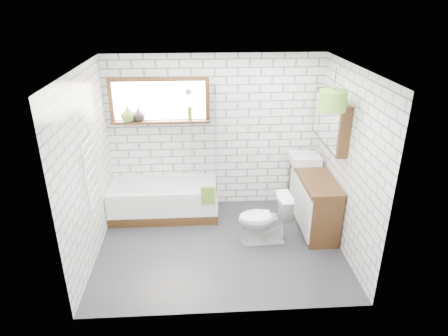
{
  "coord_description": "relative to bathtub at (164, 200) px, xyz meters",
  "views": [
    {
      "loc": [
        -0.24,
        -4.76,
        3.33
      ],
      "look_at": [
        0.07,
        0.25,
        1.1
      ],
      "focal_mm": 32.0,
      "sensor_mm": 36.0,
      "label": 1
    }
  ],
  "objects": [
    {
      "name": "basin",
      "position": [
        2.25,
        0.03,
        0.64
      ],
      "size": [
        0.45,
        0.4,
        0.13
      ],
      "primitive_type": "cube",
      "color": "white",
      "rests_on": "vanity"
    },
    {
      "name": "wall_front",
      "position": [
        0.84,
        -2.23,
        0.98
      ],
      "size": [
        3.4,
        0.01,
        2.5
      ],
      "primitive_type": "cube",
      "color": "white",
      "rests_on": "ground"
    },
    {
      "name": "shower_riser",
      "position": [
        0.44,
        0.33,
        1.08
      ],
      "size": [
        0.02,
        0.02,
        1.3
      ],
      "primitive_type": "cylinder",
      "color": "silver",
      "rests_on": "wall_back"
    },
    {
      "name": "floor",
      "position": [
        0.84,
        -0.93,
        -0.28
      ],
      "size": [
        3.4,
        2.6,
        0.01
      ],
      "primitive_type": "cube",
      "color": "#27272B",
      "rests_on": "ground"
    },
    {
      "name": "towel_green",
      "position": [
        0.7,
        -0.37,
        0.25
      ],
      "size": [
        0.21,
        0.06,
        0.29
      ],
      "primitive_type": "cube",
      "color": "#548427",
      "rests_on": "bathtub"
    },
    {
      "name": "vase_dark",
      "position": [
        -0.34,
        0.3,
        1.31
      ],
      "size": [
        0.21,
        0.21,
        0.21
      ],
      "primitive_type": "imported",
      "rotation": [
        0.0,
        0.0,
        0.03
      ],
      "color": "black",
      "rests_on": "window"
    },
    {
      "name": "ceiling",
      "position": [
        0.84,
        -0.93,
        2.23
      ],
      "size": [
        3.4,
        2.6,
        0.01
      ],
      "primitive_type": "cube",
      "color": "white",
      "rests_on": "ground"
    },
    {
      "name": "towel_radiator",
      "position": [
        -0.82,
        -0.93,
        0.93
      ],
      "size": [
        0.06,
        0.52,
        1.0
      ],
      "primitive_type": "cube",
      "color": "white",
      "rests_on": "wall_left"
    },
    {
      "name": "window",
      "position": [
        -0.01,
        0.33,
        1.53
      ],
      "size": [
        1.52,
        0.16,
        0.68
      ],
      "primitive_type": "cube",
      "color": "#321D0E",
      "rests_on": "wall_back"
    },
    {
      "name": "wall_back",
      "position": [
        0.84,
        0.38,
        0.98
      ],
      "size": [
        3.4,
        0.01,
        2.5
      ],
      "primitive_type": "cube",
      "color": "white",
      "rests_on": "ground"
    },
    {
      "name": "bottle",
      "position": [
        0.45,
        0.3,
        1.31
      ],
      "size": [
        0.08,
        0.08,
        0.21
      ],
      "primitive_type": "cylinder",
      "rotation": [
        0.0,
        0.0,
        -0.15
      ],
      "color": "#5B892A",
      "rests_on": "window"
    },
    {
      "name": "bathtub",
      "position": [
        0.0,
        0.0,
        0.0
      ],
      "size": [
        1.69,
        0.75,
        0.55
      ],
      "primitive_type": "cube",
      "color": "white",
      "rests_on": "floor"
    },
    {
      "name": "wall_left",
      "position": [
        -0.86,
        -0.93,
        0.98
      ],
      "size": [
        0.01,
        2.6,
        2.5
      ],
      "primitive_type": "cube",
      "color": "white",
      "rests_on": "ground"
    },
    {
      "name": "towel_beige",
      "position": [
        0.7,
        -0.37,
        0.25
      ],
      "size": [
        0.18,
        0.05,
        0.24
      ],
      "primitive_type": "cube",
      "color": "tan",
      "rests_on": "bathtub"
    },
    {
      "name": "tap",
      "position": [
        2.41,
        0.03,
        0.71
      ],
      "size": [
        0.04,
        0.04,
        0.17
      ],
      "primitive_type": "cylinder",
      "rotation": [
        0.0,
        0.0,
        -0.14
      ],
      "color": "silver",
      "rests_on": "vanity"
    },
    {
      "name": "vanity",
      "position": [
        2.31,
        -0.38,
        0.15
      ],
      "size": [
        0.48,
        1.48,
        0.85
      ],
      "primitive_type": "cube",
      "color": "#321D0E",
      "rests_on": "floor"
    },
    {
      "name": "wall_right",
      "position": [
        2.55,
        -0.93,
        0.98
      ],
      "size": [
        0.01,
        2.6,
        2.5
      ],
      "primitive_type": "cube",
      "color": "white",
      "rests_on": "ground"
    },
    {
      "name": "shower_screen",
      "position": [
        0.83,
        0.0,
        1.02
      ],
      "size": [
        0.02,
        0.72,
        1.5
      ],
      "primitive_type": "cube",
      "color": "white",
      "rests_on": "bathtub"
    },
    {
      "name": "toilet",
      "position": [
        1.48,
        -0.85,
        0.1
      ],
      "size": [
        0.45,
        0.75,
        0.75
      ],
      "primitive_type": "imported",
      "rotation": [
        0.0,
        0.0,
        -1.53
      ],
      "color": "white",
      "rests_on": "floor"
    },
    {
      "name": "mirror_cabinet",
      "position": [
        2.46,
        -0.33,
        1.38
      ],
      "size": [
        0.16,
        1.2,
        0.7
      ],
      "primitive_type": "cube",
      "color": "#321D0E",
      "rests_on": "wall_right"
    },
    {
      "name": "vase_olive",
      "position": [
        -0.49,
        0.3,
        1.33
      ],
      "size": [
        0.25,
        0.25,
        0.24
      ],
      "primitive_type": "imported",
      "rotation": [
        0.0,
        0.0,
        0.09
      ],
      "color": "#5B892A",
      "rests_on": "window"
    },
    {
      "name": "pendant",
      "position": [
        2.25,
        -0.95,
        1.83
      ],
      "size": [
        0.34,
        0.34,
        0.25
      ],
      "primitive_type": "cylinder",
      "color": "#548427",
      "rests_on": "ceiling"
    }
  ]
}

